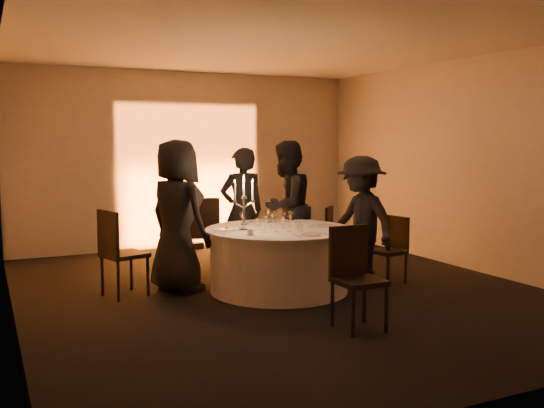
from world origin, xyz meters
name	(u,v)px	position (x,y,z in m)	size (l,w,h in m)	color
floor	(279,290)	(0.00, 0.00, 0.00)	(7.00, 7.00, 0.00)	black
ceiling	(279,41)	(0.00, 0.00, 3.00)	(7.00, 7.00, 0.00)	silver
wall_back	(189,160)	(0.00, 3.50, 1.50)	(7.00, 7.00, 0.00)	beige
wall_front	(505,190)	(0.00, -3.50, 1.50)	(7.00, 7.00, 0.00)	beige
wall_left	(8,174)	(-3.00, 0.00, 1.50)	(7.00, 7.00, 0.00)	beige
wall_right	(469,164)	(3.00, 0.00, 1.50)	(7.00, 7.00, 0.00)	beige
uplighter_fixture	(196,246)	(0.00, 3.20, 0.05)	(0.25, 0.12, 0.10)	black
banquet_table	(279,260)	(0.00, 0.00, 0.38)	(1.80, 1.80, 0.77)	black
chair_left	(118,248)	(-1.85, 0.52, 0.58)	(0.57, 0.57, 1.03)	black
chair_back_left	(203,229)	(-0.46, 1.49, 0.59)	(0.56, 0.56, 1.04)	black
chair_back_right	(322,232)	(1.25, 1.09, 0.49)	(0.54, 0.54, 0.87)	black
chair_right	(392,246)	(1.51, -0.24, 0.48)	(0.44, 0.43, 0.86)	black
chair_front	(355,271)	(0.02, -1.64, 0.57)	(0.44, 0.44, 1.00)	black
guest_left	(177,216)	(-1.13, 0.48, 0.93)	(0.91, 0.59, 1.85)	black
guest_back_left	(242,211)	(-0.02, 1.11, 0.87)	(0.63, 0.42, 1.74)	black
guest_back_right	(286,207)	(0.55, 0.90, 0.92)	(0.89, 0.69, 1.83)	black
guest_right	(361,221)	(1.07, -0.17, 0.82)	(1.06, 0.61, 1.64)	black
plate_left	(228,228)	(-0.62, 0.15, 0.79)	(0.36, 0.24, 0.08)	white
plate_back_left	(258,222)	(-0.03, 0.57, 0.79)	(0.36, 0.29, 0.08)	white
plate_back_right	(280,221)	(0.28, 0.55, 0.78)	(0.36, 0.29, 0.01)	white
plate_right	(322,226)	(0.56, -0.07, 0.78)	(0.36, 0.28, 0.01)	white
plate_front	(310,234)	(0.09, -0.62, 0.78)	(0.36, 0.24, 0.01)	white
coffee_cup	(250,232)	(-0.52, -0.31, 0.80)	(0.11, 0.11, 0.07)	white
candelabra	(244,211)	(-0.47, -0.02, 1.00)	(0.28, 0.14, 0.67)	silver
wine_glass_a	(241,217)	(-0.41, 0.22, 0.91)	(0.07, 0.07, 0.19)	silver
wine_glass_b	(289,220)	(-0.02, -0.31, 0.91)	(0.07, 0.07, 0.19)	silver
wine_glass_c	(290,216)	(0.19, 0.07, 0.91)	(0.07, 0.07, 0.19)	silver
wine_glass_d	(267,215)	(-0.02, 0.30, 0.91)	(0.07, 0.07, 0.19)	silver
wine_glass_e	(265,221)	(-0.30, -0.23, 0.91)	(0.07, 0.07, 0.19)	silver
wine_glass_f	(276,220)	(-0.16, -0.24, 0.91)	(0.07, 0.07, 0.19)	silver
wine_glass_g	(271,216)	(-0.04, 0.12, 0.91)	(0.07, 0.07, 0.19)	silver
wine_glass_h	(283,217)	(0.04, -0.02, 0.91)	(0.07, 0.07, 0.19)	silver
tumbler_a	(298,225)	(0.20, -0.12, 0.82)	(0.07, 0.07, 0.09)	silver
tumbler_b	(258,222)	(-0.14, 0.34, 0.82)	(0.07, 0.07, 0.09)	silver
tumbler_c	(281,221)	(0.17, 0.28, 0.82)	(0.07, 0.07, 0.09)	silver
tumbler_d	(300,228)	(0.11, -0.34, 0.82)	(0.07, 0.07, 0.09)	silver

